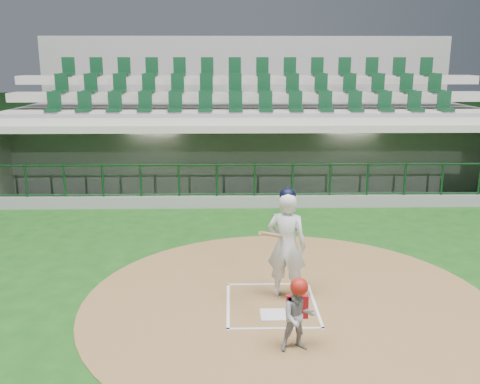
# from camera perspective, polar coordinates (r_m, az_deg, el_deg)

# --- Properties ---
(ground) EXTENTS (120.00, 120.00, 0.00)m
(ground) POSITION_cam_1_polar(r_m,az_deg,el_deg) (9.74, 3.23, -11.19)
(ground) COLOR #144012
(ground) RESTS_ON ground
(dirt_circle) EXTENTS (7.20, 7.20, 0.01)m
(dirt_circle) POSITION_cam_1_polar(r_m,az_deg,el_deg) (9.58, 5.15, -11.62)
(dirt_circle) COLOR brown
(dirt_circle) RESTS_ON ground
(home_plate) EXTENTS (0.43, 0.43, 0.02)m
(home_plate) POSITION_cam_1_polar(r_m,az_deg,el_deg) (9.10, 3.57, -12.94)
(home_plate) COLOR silver
(home_plate) RESTS_ON dirt_circle
(batter_box_chalk) EXTENTS (1.55, 1.80, 0.01)m
(batter_box_chalk) POSITION_cam_1_polar(r_m,az_deg,el_deg) (9.46, 3.37, -11.87)
(batter_box_chalk) COLOR white
(batter_box_chalk) RESTS_ON ground
(dugout_structure) EXTENTS (16.40, 3.70, 3.00)m
(dugout_structure) POSITION_cam_1_polar(r_m,az_deg,el_deg) (16.91, 1.66, 3.19)
(dugout_structure) COLOR slate
(dugout_structure) RESTS_ON ground
(seating_deck) EXTENTS (17.00, 6.72, 5.15)m
(seating_deck) POSITION_cam_1_polar(r_m,az_deg,el_deg) (19.89, 0.91, 6.17)
(seating_deck) COLOR slate
(seating_deck) RESTS_ON ground
(batter) EXTENTS (0.95, 0.98, 2.00)m
(batter) POSITION_cam_1_polar(r_m,az_deg,el_deg) (9.41, 4.99, -5.52)
(batter) COLOR silver
(batter) RESTS_ON dirt_circle
(catcher) EXTENTS (0.56, 0.47, 1.12)m
(catcher) POSITION_cam_1_polar(r_m,az_deg,el_deg) (7.94, 6.24, -12.83)
(catcher) COLOR #94949A
(catcher) RESTS_ON dirt_circle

